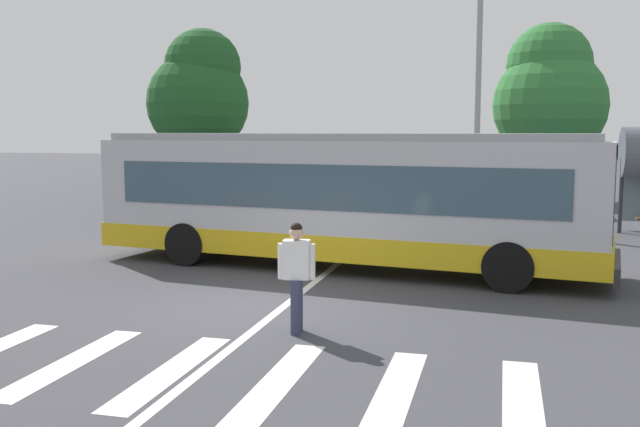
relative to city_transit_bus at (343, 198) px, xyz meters
The scene contains 14 objects.
ground_plane 4.39m from the city_transit_bus, 98.68° to the right, with size 160.00×160.00×0.00m, color #3D3D42.
city_transit_bus is the anchor object (origin of this frame).
pedestrian_crossing_street 5.47m from the city_transit_bus, 84.83° to the right, with size 0.58×0.39×1.72m.
parked_car_black 14.62m from the city_transit_bus, 122.58° to the left, with size 2.04×4.58×1.35m.
parked_car_champagne 13.79m from the city_transit_bus, 112.55° to the left, with size 1.96×4.54×1.35m.
parked_car_silver 12.45m from the city_transit_bus, 101.88° to the left, with size 1.91×4.52×1.35m.
parked_car_red 12.11m from the city_transit_bus, 89.10° to the left, with size 1.96×4.55×1.35m.
parked_car_charcoal 12.91m from the city_transit_bus, 77.72° to the left, with size 1.90×4.51×1.35m.
parked_car_blue 13.60m from the city_transit_bus, 66.19° to the left, with size 1.91×4.52×1.35m.
twin_arm_street_lamp 9.58m from the city_transit_bus, 72.41° to the left, with size 3.80×0.32×9.03m.
background_tree_left 17.09m from the city_transit_bus, 124.91° to the left, with size 4.51×4.51×7.62m.
background_tree_right 18.95m from the city_transit_bus, 73.08° to the left, with size 5.02×5.02×7.91m.
crosswalk_painted_stripes 7.70m from the city_transit_bus, 88.90° to the right, with size 7.78×3.02×0.01m.
lane_center_line 2.59m from the city_transit_bus, 95.59° to the right, with size 0.16×24.00×0.01m, color silver.
Camera 1 is at (4.14, -11.65, 3.09)m, focal length 39.87 mm.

